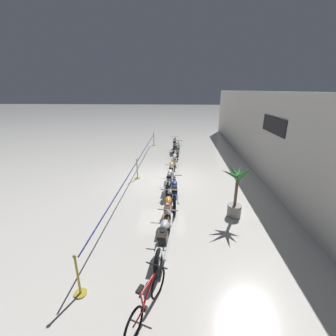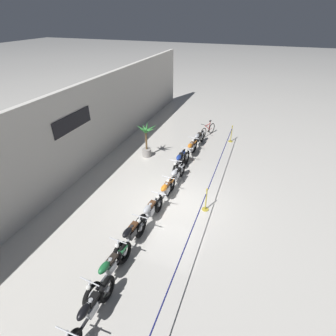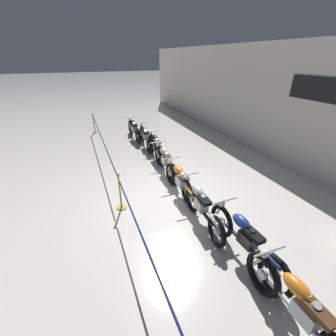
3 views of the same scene
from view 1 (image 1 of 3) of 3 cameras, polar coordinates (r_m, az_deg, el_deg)
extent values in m
plane|color=silver|center=(11.43, -1.70, -2.67)|extent=(120.00, 120.00, 0.00)
cube|color=silver|center=(11.57, 24.58, 6.73)|extent=(28.00, 0.25, 4.20)
cube|color=black|center=(10.96, 25.26, 9.80)|extent=(2.46, 0.04, 0.70)
torus|color=black|center=(17.14, 1.79, 6.12)|extent=(0.74, 0.14, 0.74)
torus|color=black|center=(15.67, 1.58, 4.86)|extent=(0.74, 0.14, 0.74)
cylinder|color=silver|center=(17.14, 1.79, 6.12)|extent=(0.17, 0.08, 0.17)
cylinder|color=silver|center=(15.67, 1.58, 4.86)|extent=(0.17, 0.08, 0.17)
cylinder|color=silver|center=(17.17, 1.81, 7.11)|extent=(0.30, 0.06, 0.59)
cube|color=silver|center=(16.32, 1.69, 6.03)|extent=(0.36, 0.22, 0.26)
cylinder|color=silver|center=(16.32, 1.70, 6.74)|extent=(0.18, 0.11, 0.24)
cylinder|color=silver|center=(16.24, 1.69, 6.68)|extent=(0.18, 0.11, 0.24)
cylinder|color=silver|center=(16.06, 2.14, 5.29)|extent=(0.70, 0.08, 0.07)
cube|color=black|center=(16.40, 1.69, 5.59)|extent=(1.21, 0.07, 0.06)
ellipsoid|color=black|center=(16.49, 1.73, 7.09)|extent=(0.46, 0.22, 0.22)
cube|color=black|center=(16.14, 1.68, 6.68)|extent=(0.40, 0.20, 0.09)
cube|color=black|center=(15.66, 1.60, 5.83)|extent=(0.32, 0.16, 0.08)
cylinder|color=silver|center=(17.01, 1.81, 7.91)|extent=(0.04, 0.62, 0.04)
sphere|color=silver|center=(17.11, 1.81, 7.51)|extent=(0.14, 0.14, 0.14)
torus|color=black|center=(15.94, 2.62, 5.08)|extent=(0.74, 0.19, 0.73)
torus|color=black|center=(14.43, 1.99, 3.56)|extent=(0.74, 0.19, 0.73)
cylinder|color=silver|center=(15.94, 2.62, 5.08)|extent=(0.18, 0.09, 0.17)
cylinder|color=silver|center=(14.43, 1.99, 3.56)|extent=(0.18, 0.09, 0.17)
cylinder|color=silver|center=(15.96, 2.67, 6.14)|extent=(0.31, 0.08, 0.59)
cube|color=silver|center=(15.09, 2.31, 4.90)|extent=(0.38, 0.25, 0.26)
cylinder|color=silver|center=(15.09, 2.34, 5.67)|extent=(0.19, 0.13, 0.24)
cylinder|color=silver|center=(15.01, 2.30, 5.60)|extent=(0.19, 0.13, 0.24)
cylinder|color=silver|center=(14.83, 2.72, 4.07)|extent=(0.70, 0.13, 0.07)
cube|color=#47474C|center=(15.18, 2.32, 4.43)|extent=(1.26, 0.17, 0.06)
ellipsoid|color=#1E6B38|center=(15.25, 2.41, 6.06)|extent=(0.48, 0.26, 0.22)
cube|color=black|center=(14.92, 2.27, 5.59)|extent=(0.42, 0.23, 0.09)
cube|color=#1E6B38|center=(14.41, 2.02, 4.60)|extent=(0.33, 0.19, 0.08)
cylinder|color=silver|center=(15.80, 2.65, 7.00)|extent=(0.09, 0.62, 0.04)
sphere|color=silver|center=(15.91, 2.67, 6.56)|extent=(0.14, 0.14, 0.14)
torus|color=black|center=(14.50, 2.51, 3.74)|extent=(0.78, 0.17, 0.78)
torus|color=black|center=(13.14, 2.03, 2.08)|extent=(0.78, 0.17, 0.78)
cylinder|color=silver|center=(14.50, 2.51, 3.74)|extent=(0.19, 0.09, 0.18)
cylinder|color=silver|center=(13.14, 2.03, 2.08)|extent=(0.19, 0.09, 0.18)
cylinder|color=silver|center=(14.52, 2.56, 4.91)|extent=(0.31, 0.08, 0.59)
cube|color=#2D2D30|center=(13.73, 2.27, 3.53)|extent=(0.37, 0.24, 0.26)
cylinder|color=#2D2D30|center=(13.71, 2.30, 4.38)|extent=(0.19, 0.12, 0.24)
cylinder|color=#2D2D30|center=(13.63, 2.27, 4.30)|extent=(0.19, 0.12, 0.24)
cylinder|color=silver|center=(13.47, 2.76, 2.60)|extent=(0.70, 0.11, 0.07)
cube|color=#ADAFB5|center=(13.81, 2.28, 3.03)|extent=(1.14, 0.13, 0.06)
ellipsoid|color=black|center=(13.88, 2.37, 4.82)|extent=(0.47, 0.25, 0.22)
cube|color=#4C2D19|center=(13.54, 2.24, 4.28)|extent=(0.41, 0.23, 0.09)
cube|color=black|center=(13.10, 2.06, 3.31)|extent=(0.33, 0.18, 0.08)
cylinder|color=silver|center=(14.35, 2.54, 5.83)|extent=(0.08, 0.62, 0.04)
sphere|color=silver|center=(14.46, 2.56, 5.37)|extent=(0.14, 0.14, 0.14)
torus|color=black|center=(13.30, 1.86, 2.12)|extent=(0.70, 0.15, 0.70)
torus|color=black|center=(11.84, 1.41, -0.07)|extent=(0.70, 0.15, 0.70)
cylinder|color=silver|center=(13.30, 1.86, 2.12)|extent=(0.16, 0.09, 0.16)
cylinder|color=silver|center=(11.84, 1.41, -0.07)|extent=(0.16, 0.09, 0.16)
cylinder|color=silver|center=(13.31, 1.90, 3.40)|extent=(0.31, 0.07, 0.59)
cube|color=silver|center=(12.47, 1.64, 1.72)|extent=(0.37, 0.23, 0.26)
cylinder|color=silver|center=(12.45, 1.66, 2.65)|extent=(0.18, 0.12, 0.24)
cylinder|color=silver|center=(12.37, 1.64, 2.54)|extent=(0.18, 0.12, 0.24)
cylinder|color=silver|center=(12.22, 2.20, 0.65)|extent=(0.70, 0.10, 0.07)
cube|color=#ADAFB5|center=(12.56, 1.65, 1.18)|extent=(1.23, 0.10, 0.06)
ellipsoid|color=#B7BABF|center=(12.62, 1.72, 3.16)|extent=(0.47, 0.24, 0.22)
cube|color=#4C2D19|center=(12.28, 1.61, 2.51)|extent=(0.41, 0.21, 0.09)
cube|color=#B7BABF|center=(11.81, 1.44, 1.13)|extent=(0.33, 0.17, 0.08)
cylinder|color=silver|center=(13.13, 1.89, 4.39)|extent=(0.06, 0.62, 0.04)
sphere|color=silver|center=(13.24, 1.90, 3.89)|extent=(0.14, 0.14, 0.14)
torus|color=black|center=(11.91, 1.12, 0.01)|extent=(0.68, 0.12, 0.68)
torus|color=black|center=(10.48, 0.68, -2.76)|extent=(0.68, 0.12, 0.68)
cylinder|color=silver|center=(11.91, 1.12, 0.01)|extent=(0.16, 0.08, 0.16)
cylinder|color=silver|center=(10.48, 0.68, -2.76)|extent=(0.16, 0.08, 0.16)
cylinder|color=silver|center=(11.91, 1.15, 1.44)|extent=(0.30, 0.06, 0.59)
cube|color=silver|center=(11.09, 0.90, -0.60)|extent=(0.36, 0.23, 0.26)
cylinder|color=silver|center=(11.06, 0.92, 0.44)|extent=(0.18, 0.11, 0.24)
cylinder|color=silver|center=(10.98, 0.90, 0.31)|extent=(0.18, 0.11, 0.24)
cylinder|color=silver|center=(10.85, 1.55, -1.85)|extent=(0.70, 0.08, 0.07)
cube|color=#47474C|center=(11.18, 0.91, -1.19)|extent=(1.23, 0.08, 0.06)
ellipsoid|color=orange|center=(11.22, 0.97, 1.04)|extent=(0.46, 0.23, 0.22)
cube|color=#4C2D19|center=(10.89, 0.87, 0.25)|extent=(0.40, 0.21, 0.09)
cube|color=orange|center=(10.44, 0.70, -1.43)|extent=(0.32, 0.16, 0.08)
cylinder|color=silver|center=(11.72, 1.13, 2.51)|extent=(0.05, 0.62, 0.04)
sphere|color=silver|center=(11.84, 1.15, 1.98)|extent=(0.14, 0.14, 0.14)
torus|color=black|center=(10.82, 0.93, -1.96)|extent=(0.71, 0.14, 0.70)
torus|color=black|center=(9.31, -0.08, -5.60)|extent=(0.71, 0.14, 0.70)
cylinder|color=silver|center=(10.82, 0.93, -1.96)|extent=(0.17, 0.09, 0.17)
cylinder|color=silver|center=(9.31, -0.08, -5.60)|extent=(0.17, 0.09, 0.17)
cylinder|color=silver|center=(10.80, 0.99, -0.38)|extent=(0.31, 0.07, 0.59)
cube|color=silver|center=(9.95, 0.44, -2.91)|extent=(0.37, 0.24, 0.26)
cylinder|color=silver|center=(9.92, 0.47, -1.75)|extent=(0.18, 0.12, 0.24)
cylinder|color=silver|center=(9.84, 0.42, -1.92)|extent=(0.18, 0.12, 0.24)
cylinder|color=silver|center=(9.72, 1.07, -4.37)|extent=(0.70, 0.11, 0.07)
cube|color=black|center=(10.05, 0.47, -3.54)|extent=(1.32, 0.14, 0.06)
ellipsoid|color=#B7BABF|center=(10.07, 0.58, -1.05)|extent=(0.47, 0.25, 0.22)
cube|color=black|center=(9.75, 0.36, -2.00)|extent=(0.41, 0.22, 0.09)
cube|color=#B7BABF|center=(9.25, -0.04, -4.03)|extent=(0.33, 0.18, 0.08)
cylinder|color=silver|center=(10.61, 0.94, 0.77)|extent=(0.07, 0.62, 0.04)
sphere|color=silver|center=(10.73, 0.97, 0.20)|extent=(0.14, 0.14, 0.14)
torus|color=black|center=(9.50, 1.62, -4.92)|extent=(0.76, 0.13, 0.76)
torus|color=black|center=(8.13, 1.64, -9.33)|extent=(0.76, 0.13, 0.76)
cylinder|color=silver|center=(9.50, 1.62, -4.92)|extent=(0.19, 0.09, 0.18)
cylinder|color=silver|center=(8.13, 1.64, -9.33)|extent=(0.19, 0.09, 0.18)
cylinder|color=silver|center=(9.47, 1.64, -3.13)|extent=(0.30, 0.07, 0.59)
cube|color=#2D2D30|center=(8.69, 1.64, -6.15)|extent=(0.37, 0.23, 0.26)
cylinder|color=#2D2D30|center=(8.64, 1.65, -4.84)|extent=(0.18, 0.12, 0.24)
cylinder|color=#2D2D30|center=(8.57, 1.65, -5.06)|extent=(0.18, 0.12, 0.24)
cylinder|color=silver|center=(8.48, 2.59, -7.88)|extent=(0.70, 0.09, 0.07)
cube|color=black|center=(8.80, 1.63, -6.84)|extent=(1.22, 0.10, 0.06)
ellipsoid|color=navy|center=(8.79, 1.65, -3.98)|extent=(0.47, 0.23, 0.22)
cube|color=black|center=(8.48, 1.66, -5.19)|extent=(0.41, 0.21, 0.09)
cube|color=navy|center=(8.04, 1.66, -7.43)|extent=(0.32, 0.17, 0.08)
cylinder|color=silver|center=(9.26, 1.65, -1.86)|extent=(0.06, 0.62, 0.04)
sphere|color=silver|center=(9.39, 1.64, -2.48)|extent=(0.14, 0.14, 0.14)
torus|color=black|center=(8.21, 0.35, -8.98)|extent=(0.77, 0.13, 0.77)
torus|color=black|center=(6.92, -0.56, -14.86)|extent=(0.77, 0.13, 0.77)
cylinder|color=silver|center=(8.21, 0.35, -8.98)|extent=(0.18, 0.08, 0.18)
cylinder|color=silver|center=(6.92, -0.56, -14.86)|extent=(0.18, 0.08, 0.18)
cylinder|color=silver|center=(8.16, 0.40, -6.93)|extent=(0.30, 0.06, 0.59)
cube|color=silver|center=(7.43, -0.09, -10.81)|extent=(0.36, 0.23, 0.26)
cylinder|color=silver|center=(7.37, -0.06, -9.30)|extent=(0.18, 0.11, 0.24)
cylinder|color=silver|center=(7.30, -0.12, -9.61)|extent=(0.18, 0.11, 0.24)
cylinder|color=silver|center=(7.24, 0.86, -13.00)|extent=(0.70, 0.08, 0.07)
cube|color=#ADAFB5|center=(7.54, -0.06, -11.54)|extent=(1.20, 0.08, 0.06)
ellipsoid|color=orange|center=(7.51, 0.05, -8.21)|extent=(0.46, 0.23, 0.22)
cube|color=#4C2D19|center=(7.21, -0.17, -9.81)|extent=(0.40, 0.21, 0.09)
cube|color=orange|center=(6.81, -0.53, -12.70)|extent=(0.32, 0.17, 0.08)
cylinder|color=silver|center=(7.94, 0.35, -5.55)|extent=(0.05, 0.62, 0.04)
sphere|color=silver|center=(8.07, 0.39, -6.21)|extent=(0.14, 0.14, 0.14)
torus|color=black|center=(7.06, -0.02, -14.38)|extent=(0.72, 0.17, 0.72)
torus|color=black|center=(5.81, -2.56, -23.05)|extent=(0.72, 0.17, 0.72)
cylinder|color=silver|center=(7.06, -0.02, -14.38)|extent=(0.18, 0.10, 0.17)
cylinder|color=silver|center=(5.81, -2.56, -23.05)|extent=(0.18, 0.10, 0.17)
cylinder|color=silver|center=(6.98, 0.09, -12.04)|extent=(0.31, 0.08, 0.59)
cube|color=#2D2D30|center=(6.28, -1.23, -17.42)|extent=(0.38, 0.25, 0.26)
cylinder|color=#2D2D30|center=(6.19, -1.17, -15.71)|extent=(0.19, 0.13, 0.24)
cylinder|color=#2D2D30|center=(6.13, -1.31, -16.14)|extent=(0.19, 0.13, 0.24)
cylinder|color=silver|center=(6.11, -0.34, -20.25)|extent=(0.70, 0.13, 0.07)
cube|color=#47474C|center=(6.40, -1.14, -18.16)|extent=(1.28, 0.18, 0.06)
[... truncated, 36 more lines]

